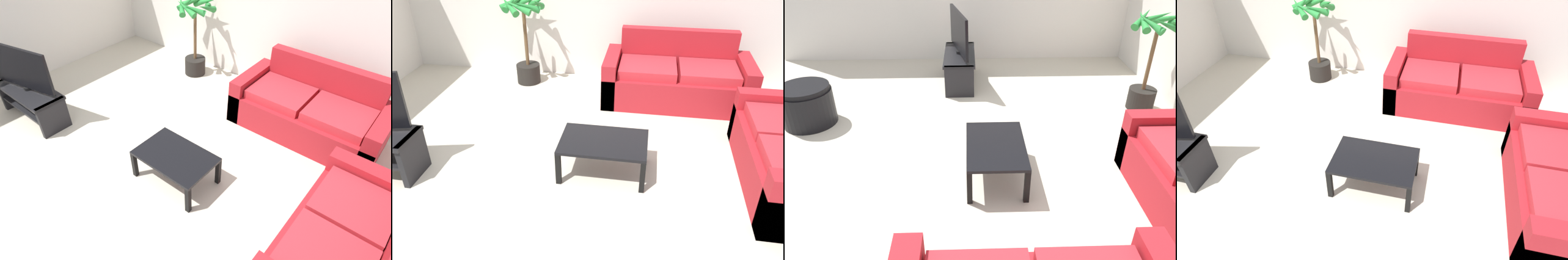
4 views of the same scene
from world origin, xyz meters
TOP-DOWN VIEW (x-y plane):
  - ground_plane at (0.00, 0.00)m, footprint 6.60×6.60m
  - couch_main at (1.19, 2.28)m, footprint 1.92×0.90m
  - coffee_table at (0.44, 0.50)m, footprint 0.86×0.57m
  - potted_palm at (-0.98, 2.57)m, footprint 0.73×0.75m

SIDE VIEW (x-z plane):
  - ground_plane at x=0.00m, z-range 0.00..0.00m
  - couch_main at x=1.19m, z-range -0.15..0.75m
  - coffee_table at x=0.44m, z-range 0.14..0.51m
  - potted_palm at x=-0.98m, z-range 0.00..1.31m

